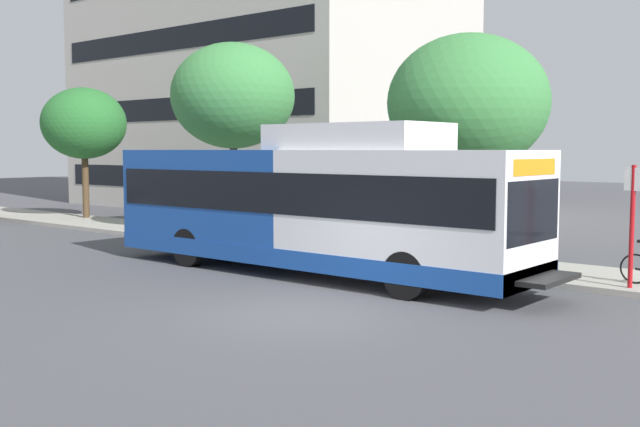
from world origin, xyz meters
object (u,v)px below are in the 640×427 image
street_tree_mid_block (233,96)px  street_tree_far_block (84,124)px  transit_bus (312,205)px  bus_stop_sign_pole (632,217)px  street_tree_near_stop (468,103)px

street_tree_mid_block → street_tree_far_block: size_ratio=1.19×
transit_bus → bus_stop_sign_pole: transit_bus is taller
street_tree_near_stop → street_tree_mid_block: (0.04, 9.14, 0.60)m
transit_bus → street_tree_near_stop: size_ratio=2.04×
street_tree_near_stop → street_tree_mid_block: size_ratio=0.91×
street_tree_mid_block → bus_stop_sign_pole: bearing=-97.7°
street_tree_mid_block → street_tree_far_block: street_tree_mid_block is taller
street_tree_mid_block → transit_bus: bearing=-120.6°
street_tree_near_stop → street_tree_mid_block: bearing=89.8°
bus_stop_sign_pole → street_tree_near_stop: 5.91m
transit_bus → bus_stop_sign_pole: (2.36, -6.86, -0.05)m
street_tree_near_stop → transit_bus: bearing=155.6°
bus_stop_sign_pole → street_tree_mid_block: 14.57m
street_tree_mid_block → street_tree_far_block: bearing=90.0°
bus_stop_sign_pole → street_tree_far_block: street_tree_far_block is taller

